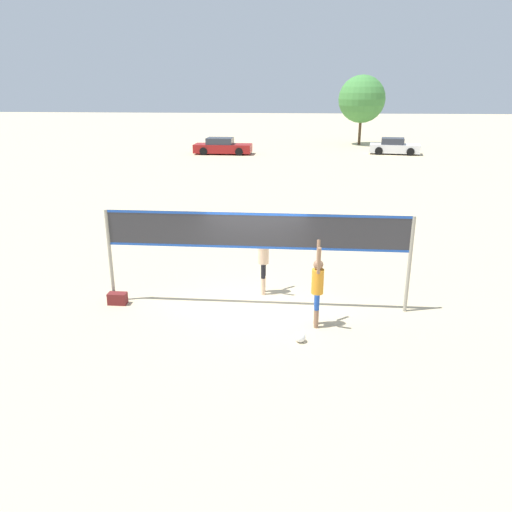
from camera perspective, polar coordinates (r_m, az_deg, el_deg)
The scene contains 9 objects.
ground_plane at distance 12.96m, azimuth 0.00°, elevation -5.67°, with size 200.00×200.00×0.00m, color #C6B28C.
volleyball_net at distance 12.31m, azimuth 0.00°, elevation 2.21°, with size 7.63×0.09×2.46m.
player_spiker at distance 11.58m, azimuth 7.05°, elevation -3.15°, with size 0.28×0.69×2.04m.
player_blocker at distance 13.32m, azimuth 0.86°, elevation 0.20°, with size 0.28×0.70×2.13m.
volleyball at distance 11.21m, azimuth 5.08°, elevation -9.22°, with size 0.23×0.23×0.23m.
gear_bag at distance 13.48m, azimuth -15.54°, elevation -4.70°, with size 0.48×0.26×0.31m.
parked_car_near at distance 42.97m, azimuth -3.87°, elevation 12.36°, with size 4.81×2.04×1.35m.
parked_car_mid at distance 44.45m, azimuth 15.52°, elevation 11.94°, with size 4.32×2.37×1.33m.
tree_left_cluster at distance 50.94m, azimuth 12.00°, elevation 17.13°, with size 4.44×4.44×6.50m.
Camera 1 is at (1.03, -11.76, 5.36)m, focal length 35.00 mm.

